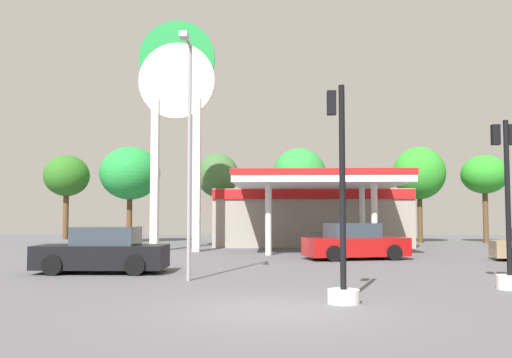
% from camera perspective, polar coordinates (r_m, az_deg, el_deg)
% --- Properties ---
extents(ground_plane, '(90.00, 90.00, 0.00)m').
position_cam_1_polar(ground_plane, '(12.23, 2.10, -13.20)').
color(ground_plane, '#56565B').
rests_on(ground_plane, ground).
extents(gas_station, '(12.37, 13.16, 4.25)m').
position_cam_1_polar(gas_station, '(36.05, 5.67, -3.50)').
color(gas_station, gray).
rests_on(gas_station, ground).
extents(station_pole_sign, '(4.31, 0.56, 13.04)m').
position_cam_1_polar(station_pole_sign, '(32.09, -8.11, 7.78)').
color(station_pole_sign, white).
rests_on(station_pole_sign, ground).
extents(car_0, '(4.53, 2.13, 1.61)m').
position_cam_1_polar(car_0, '(20.46, -15.37, -7.18)').
color(car_0, black).
rests_on(car_0, ground).
extents(car_2, '(4.95, 3.05, 1.65)m').
position_cam_1_polar(car_2, '(26.04, 10.06, -6.43)').
color(car_2, black).
rests_on(car_2, ground).
extents(car_3, '(4.29, 2.63, 1.43)m').
position_cam_1_polar(car_3, '(27.07, -15.78, -6.45)').
color(car_3, black).
rests_on(car_3, ground).
extents(traffic_signal_0, '(0.72, 0.72, 4.65)m').
position_cam_1_polar(traffic_signal_0, '(16.90, 24.32, -5.02)').
color(traffic_signal_0, silver).
rests_on(traffic_signal_0, ground).
extents(traffic_signal_1, '(0.74, 0.74, 5.06)m').
position_cam_1_polar(traffic_signal_1, '(13.12, 8.74, -6.13)').
color(traffic_signal_1, silver).
rests_on(traffic_signal_1, ground).
extents(tree_0, '(3.19, 3.19, 6.26)m').
position_cam_1_polar(tree_0, '(41.92, -18.75, 0.25)').
color(tree_0, brown).
rests_on(tree_0, ground).
extents(tree_1, '(4.41, 4.41, 7.03)m').
position_cam_1_polar(tree_1, '(42.16, -12.72, 0.55)').
color(tree_1, brown).
rests_on(tree_1, ground).
extents(tree_2, '(2.95, 2.95, 6.43)m').
position_cam_1_polar(tree_2, '(39.93, -3.92, 0.31)').
color(tree_2, brown).
rests_on(tree_2, ground).
extents(tree_3, '(3.99, 3.99, 6.97)m').
position_cam_1_polar(tree_3, '(41.37, 4.44, 0.29)').
color(tree_3, brown).
rests_on(tree_3, ground).
extents(tree_4, '(3.77, 3.77, 6.99)m').
position_cam_1_polar(tree_4, '(42.53, 16.30, 0.54)').
color(tree_4, brown).
rests_on(tree_4, ground).
extents(tree_5, '(3.31, 3.31, 6.33)m').
position_cam_1_polar(tree_5, '(43.56, 22.27, 0.37)').
color(tree_5, brown).
rests_on(tree_5, ground).
extents(corner_streetlamp, '(0.24, 1.48, 7.45)m').
position_cam_1_polar(corner_streetlamp, '(17.44, -6.90, 4.31)').
color(corner_streetlamp, gray).
rests_on(corner_streetlamp, ground).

